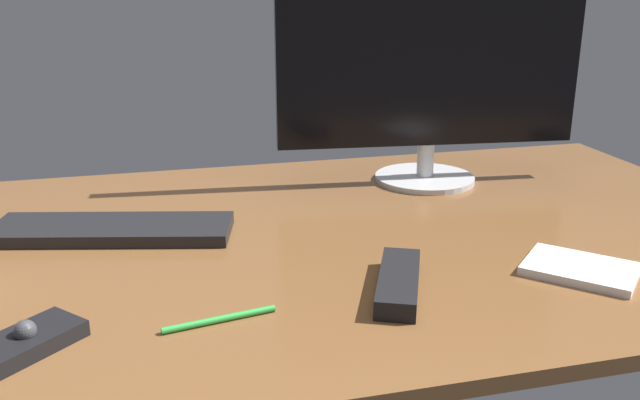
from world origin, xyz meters
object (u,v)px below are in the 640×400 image
object	(u,v)px
tv_remote	(399,282)
pen	(220,319)
monitor	(430,70)
keyboard	(112,230)
media_remote	(4,352)
notepad	(580,269)

from	to	relation	value
tv_remote	pen	xyz separation A→B (cm)	(-22.59, -2.52, -0.85)
monitor	tv_remote	xyz separation A→B (cm)	(-21.79, -44.01, -19.81)
pen	keyboard	bearing A→B (deg)	101.89
monitor	media_remote	size ratio (longest dim) A/B	3.37
notepad	keyboard	bearing A→B (deg)	153.95
tv_remote	notepad	distance (cm)	25.40
tv_remote	pen	bearing A→B (deg)	119.92
media_remote	pen	size ratio (longest dim) A/B	1.25
media_remote	monitor	bearing A→B (deg)	-5.64
media_remote	notepad	size ratio (longest dim) A/B	1.20
monitor	tv_remote	distance (cm)	52.95
notepad	monitor	bearing A→B (deg)	94.58
media_remote	pen	world-z (taller)	media_remote
keyboard	notepad	world-z (taller)	keyboard
monitor	notepad	bearing A→B (deg)	-79.35
keyboard	pen	distance (cm)	33.90
monitor	keyboard	distance (cm)	62.41
keyboard	pen	size ratio (longest dim) A/B	2.68
keyboard	media_remote	distance (cm)	35.48
monitor	media_remote	distance (cm)	85.34
notepad	pen	xyz separation A→B (cm)	(-47.96, -1.74, -0.19)
monitor	media_remote	bearing A→B (deg)	-137.49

